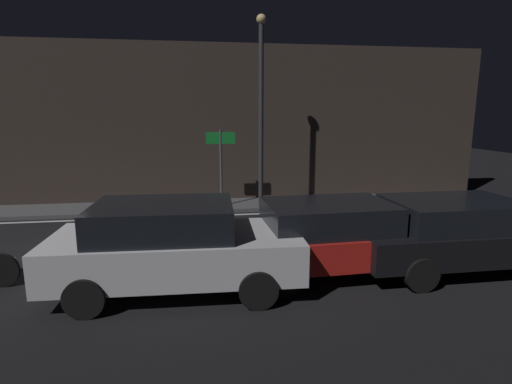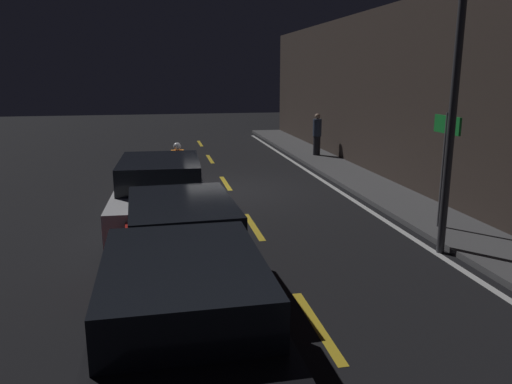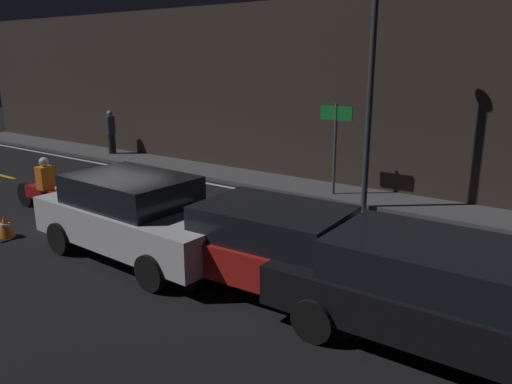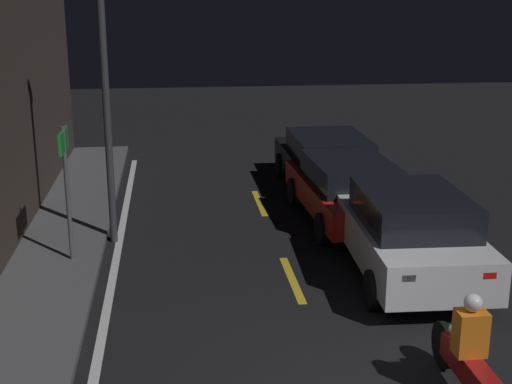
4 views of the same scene
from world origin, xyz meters
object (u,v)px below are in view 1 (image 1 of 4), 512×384
shop_sign (221,153)px  street_lamp (261,106)px  van_black (459,232)px  taxi_red (335,235)px  sedan_white (174,245)px

shop_sign → street_lamp: street_lamp is taller
van_black → shop_sign: 7.13m
shop_sign → taxi_red: bearing=-71.6°
shop_sign → street_lamp: size_ratio=0.42×
van_black → street_lamp: (-3.15, 4.92, 2.50)m
taxi_red → street_lamp: street_lamp is taller
sedan_white → shop_sign: 5.97m
taxi_red → street_lamp: bearing=95.4°
sedan_white → van_black: (5.49, 0.19, -0.07)m
taxi_red → shop_sign: 5.85m
taxi_red → street_lamp: 5.46m
sedan_white → taxi_red: bearing=8.1°
van_black → street_lamp: size_ratio=0.78×
taxi_red → shop_sign: bearing=106.1°
van_black → street_lamp: bearing=122.2°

